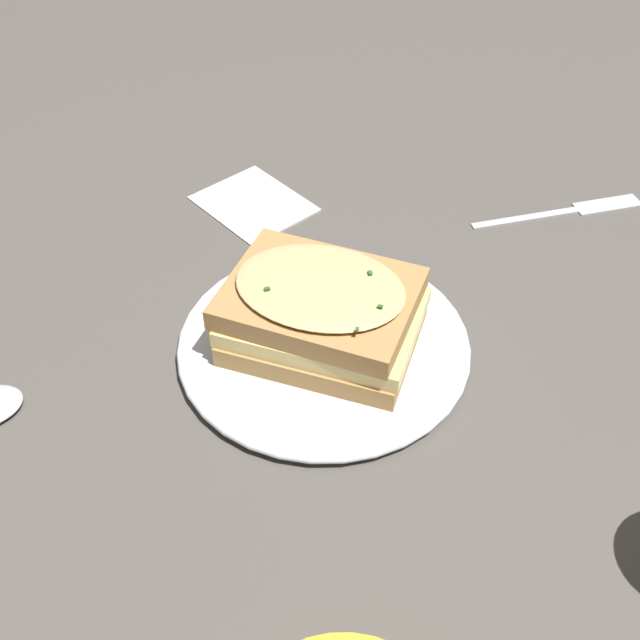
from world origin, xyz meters
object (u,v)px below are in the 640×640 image
(fork, at_px, (577,209))
(dinner_plate, at_px, (320,346))
(sandwich, at_px, (319,314))
(napkin, at_px, (253,203))

(fork, bearing_deg, dinner_plate, -67.26)
(sandwich, bearing_deg, napkin, -22.27)
(sandwich, height_order, fork, sandwich)
(sandwich, bearing_deg, dinner_plate, 166.46)
(napkin, bearing_deg, sandwich, 157.73)
(dinner_plate, relative_size, fork, 1.40)
(sandwich, xyz_separation_m, napkin, (0.21, -0.09, -0.04))
(fork, height_order, napkin, same)
(sandwich, height_order, napkin, sandwich)
(dinner_plate, bearing_deg, sandwich, -13.54)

